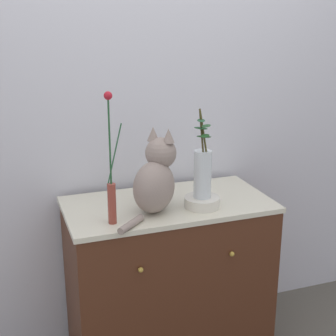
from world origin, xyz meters
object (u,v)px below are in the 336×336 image
(sideboard, at_px, (168,280))
(vase_slim_green, at_px, (111,185))
(cat_sitting, at_px, (156,178))
(bowl_porcelain, at_px, (202,202))
(vase_glass_clear, at_px, (203,172))

(sideboard, xyz_separation_m, vase_slim_green, (-0.32, -0.16, 0.62))
(cat_sitting, bearing_deg, vase_slim_green, -161.83)
(bowl_porcelain, bearing_deg, sideboard, 140.62)
(bowl_porcelain, relative_size, vase_glass_clear, 0.40)
(sideboard, relative_size, vase_glass_clear, 2.36)
(vase_glass_clear, bearing_deg, vase_slim_green, -174.56)
(sideboard, distance_m, cat_sitting, 0.61)
(sideboard, relative_size, bowl_porcelain, 5.96)
(sideboard, bearing_deg, cat_sitting, -138.11)
(vase_glass_clear, bearing_deg, cat_sitting, 172.03)
(vase_slim_green, height_order, bowl_porcelain, vase_slim_green)
(cat_sitting, bearing_deg, bowl_porcelain, -7.43)
(sideboard, xyz_separation_m, vase_glass_clear, (0.14, -0.11, 0.62))
(bowl_porcelain, bearing_deg, cat_sitting, 172.57)
(vase_slim_green, distance_m, vase_glass_clear, 0.46)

